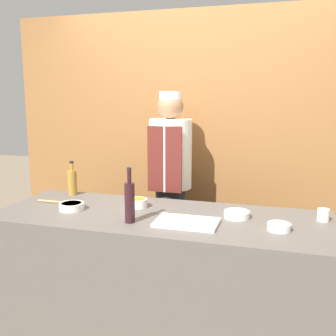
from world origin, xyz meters
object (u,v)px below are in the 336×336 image
Objects in this scene: cup_cream at (323,215)px; sauce_bowl_brown at (237,214)px; cutting_board at (187,222)px; chef_center at (170,187)px; bottle_wine at (130,201)px; wooden_spoon at (60,202)px; sauce_bowl_orange at (138,202)px; sauce_bowl_white at (279,226)px; sauce_bowl_yellow at (72,206)px; bottle_vinegar at (72,182)px.

sauce_bowl_brown is at bearing -170.96° from cup_cream.
cup_cream is (0.79, 0.29, 0.03)m from cutting_board.
chef_center is at bearing 134.69° from sauce_bowl_brown.
chef_center reaches higher than cup_cream.
sauce_bowl_brown is 0.43× the size of cutting_board.
bottle_wine reaches higher than wooden_spoon.
sauce_bowl_orange is 0.58m from wooden_spoon.
chef_center reaches higher than sauce_bowl_orange.
sauce_bowl_orange is at bearing 102.43° from bottle_wine.
cutting_board is (-0.53, -0.04, -0.01)m from sauce_bowl_white.
sauce_bowl_orange is 1.72× the size of cup_cream.
cup_cream is 1.77m from wooden_spoon.
sauce_bowl_white is (1.35, -0.03, -0.00)m from sauce_bowl_yellow.
bottle_vinegar reaches higher than cup_cream.
wooden_spoon is at bearing 144.62° from sauce_bowl_yellow.
bottle_vinegar is at bearing 118.93° from sauce_bowl_yellow.
bottle_wine reaches higher than sauce_bowl_yellow.
bottle_wine is at bearing -36.45° from bottle_vinegar.
sauce_bowl_white is at bearing -33.32° from sauce_bowl_brown.
chef_center reaches higher than sauce_bowl_white.
sauce_bowl_white is 0.51× the size of bottle_vinegar.
cup_cream reaches higher than sauce_bowl_white.
chef_center reaches higher than bottle_wine.
chef_center is (-0.88, 0.79, -0.01)m from sauce_bowl_white.
bottle_wine is 1.27× the size of wooden_spoon.
wooden_spoon is (0.04, -0.25, -0.09)m from bottle_vinegar.
chef_center is at bearing 45.57° from wooden_spoon.
sauce_bowl_white is (0.26, -0.17, -0.00)m from sauce_bowl_brown.
sauce_bowl_orange is at bearing 24.87° from sauce_bowl_yellow.
cutting_board is at bearing -32.07° from sauce_bowl_orange.
sauce_bowl_white is at bearing -1.17° from sauce_bowl_yellow.
sauce_bowl_yellow is 0.90m from chef_center.
wooden_spoon is (-0.57, -0.07, -0.02)m from sauce_bowl_orange.
wooden_spoon is (-0.17, 0.12, -0.01)m from sauce_bowl_yellow.
cutting_board is at bearing -142.28° from sauce_bowl_brown.
chef_center reaches higher than wooden_spoon.
bottle_vinegar is at bearing 143.55° from bottle_wine.
chef_center reaches higher than sauce_bowl_brown.
cutting_board is (0.81, -0.07, -0.02)m from sauce_bowl_yellow.
bottle_vinegar is (-1.29, 0.22, 0.08)m from sauce_bowl_brown.
cutting_board is 0.22× the size of chef_center.
cutting_board is (-0.27, -0.21, -0.01)m from sauce_bowl_brown.
sauce_bowl_white is 1.60m from bottle_vinegar.
wooden_spoon is at bearing -176.52° from cup_cream.
sauce_bowl_orange is at bearing -178.22° from cup_cream.
sauce_bowl_white is 0.50× the size of wooden_spoon.
sauce_bowl_brown reaches higher than wooden_spoon.
cutting_board is 1.41× the size of bottle_vinegar.
cutting_board is (0.41, -0.26, -0.02)m from sauce_bowl_orange.
cutting_board is 1.11× the size of bottle_wine.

